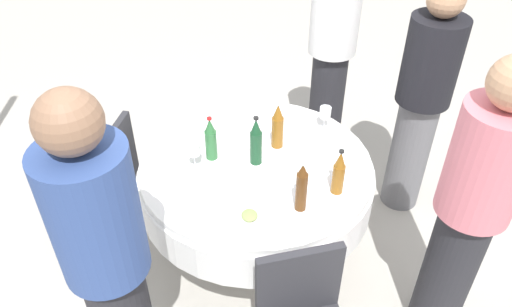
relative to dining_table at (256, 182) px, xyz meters
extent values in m
plane|color=#B7B2A8|center=(0.00, 0.00, -0.59)|extent=(10.00, 10.00, 0.00)
cylinder|color=white|center=(0.00, 0.00, 0.13)|extent=(1.32, 1.32, 0.04)
cylinder|color=white|center=(0.00, 0.00, 0.00)|extent=(1.35, 1.35, 0.22)
cylinder|color=slate|center=(0.00, 0.00, -0.35)|extent=(0.14, 0.14, 0.48)
cylinder|color=slate|center=(0.00, 0.00, -0.58)|extent=(0.56, 0.56, 0.03)
cylinder|color=#8C5619|center=(0.14, -0.15, 0.25)|extent=(0.07, 0.07, 0.20)
cone|color=#8C5619|center=(0.14, -0.15, 0.39)|extent=(0.06, 0.06, 0.09)
cylinder|color=silver|center=(0.14, -0.15, 0.44)|extent=(0.03, 0.03, 0.01)
cylinder|color=#2D6B38|center=(0.08, 0.24, 0.24)|extent=(0.07, 0.07, 0.18)
cone|color=#2D6B38|center=(0.08, 0.24, 0.37)|extent=(0.06, 0.06, 0.08)
cylinder|color=red|center=(0.08, 0.24, 0.42)|extent=(0.03, 0.03, 0.01)
cylinder|color=#8C5619|center=(-0.31, -0.38, 0.23)|extent=(0.06, 0.06, 0.17)
cone|color=#8C5619|center=(-0.31, -0.38, 0.36)|extent=(0.06, 0.06, 0.09)
cylinder|color=black|center=(-0.31, -0.38, 0.41)|extent=(0.03, 0.03, 0.01)
cylinder|color=#194728|center=(0.00, 0.00, 0.25)|extent=(0.07, 0.07, 0.20)
cone|color=#194728|center=(0.00, 0.00, 0.40)|extent=(0.06, 0.06, 0.09)
cylinder|color=black|center=(0.00, 0.00, 0.45)|extent=(0.03, 0.03, 0.01)
cylinder|color=#593314|center=(-0.40, -0.17, 0.26)|extent=(0.06, 0.06, 0.22)
cone|color=#593314|center=(-0.40, -0.17, 0.40)|extent=(0.05, 0.05, 0.06)
cylinder|color=silver|center=(-0.40, -0.17, 0.44)|extent=(0.02, 0.02, 0.01)
cylinder|color=white|center=(0.28, -0.47, 0.15)|extent=(0.06, 0.06, 0.00)
cylinder|color=white|center=(0.28, -0.47, 0.19)|extent=(0.01, 0.01, 0.07)
cylinder|color=white|center=(0.28, -0.47, 0.26)|extent=(0.07, 0.07, 0.07)
cylinder|color=gold|center=(0.28, -0.47, 0.24)|extent=(0.06, 0.06, 0.03)
cylinder|color=white|center=(0.01, 0.34, 0.15)|extent=(0.06, 0.06, 0.00)
cylinder|color=white|center=(0.01, 0.34, 0.19)|extent=(0.01, 0.01, 0.08)
cylinder|color=white|center=(0.01, 0.34, 0.27)|extent=(0.07, 0.07, 0.06)
cylinder|color=gold|center=(0.01, 0.34, 0.25)|extent=(0.06, 0.06, 0.03)
cylinder|color=white|center=(-0.44, 0.10, 0.16)|extent=(0.20, 0.20, 0.02)
ellipsoid|color=#8C9E59|center=(-0.44, 0.10, 0.18)|extent=(0.09, 0.08, 0.02)
cylinder|color=white|center=(0.25, 0.04, 0.16)|extent=(0.21, 0.21, 0.02)
cube|color=silver|center=(0.41, 0.23, 0.15)|extent=(0.18, 0.04, 0.00)
cube|color=silver|center=(-0.21, 0.01, 0.15)|extent=(0.06, 0.18, 0.00)
cylinder|color=slate|center=(0.33, -1.11, -0.17)|extent=(0.26, 0.26, 0.85)
cylinder|color=black|center=(0.33, -1.11, 0.53)|extent=(0.34, 0.34, 0.55)
cylinder|color=#26262B|center=(-0.67, -0.91, -0.15)|extent=(0.26, 0.26, 0.88)
cylinder|color=#D8727F|center=(-0.67, -0.91, 0.57)|extent=(0.34, 0.34, 0.56)
cylinder|color=#334C8C|center=(-0.79, 0.72, 0.61)|extent=(0.34, 0.34, 0.59)
sphere|color=#8C664C|center=(-0.79, 0.72, 1.02)|extent=(0.23, 0.23, 0.23)
cylinder|color=#26262B|center=(0.96, -0.69, -0.13)|extent=(0.26, 0.26, 0.92)
cylinder|color=white|center=(0.96, -0.69, 0.62)|extent=(0.34, 0.34, 0.59)
cube|color=#2D2D33|center=(0.31, 0.97, -0.14)|extent=(0.50, 0.50, 0.04)
cube|color=#2D2D33|center=(0.26, 0.79, 0.07)|extent=(0.39, 0.16, 0.42)
cylinder|color=gray|center=(0.53, 1.08, -0.38)|extent=(0.03, 0.03, 0.43)
cylinder|color=gray|center=(0.20, 1.18, -0.38)|extent=(0.03, 0.03, 0.43)
cylinder|color=gray|center=(0.42, 0.75, -0.38)|extent=(0.03, 0.03, 0.43)
cylinder|color=gray|center=(0.10, 0.86, -0.38)|extent=(0.03, 0.03, 0.43)
cube|color=#2D2D33|center=(-0.80, -0.08, 0.07)|extent=(0.08, 0.40, 0.42)
camera|label=1|loc=(-2.15, 0.32, 1.89)|focal=34.40mm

